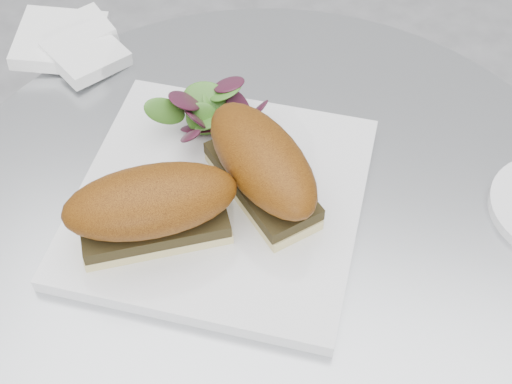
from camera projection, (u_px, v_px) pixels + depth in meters
table at (267, 339)px, 0.90m from camera, size 0.70×0.70×0.73m
plate at (220, 199)px, 0.72m from camera, size 0.29×0.29×0.02m
sandwich_left at (152, 207)px, 0.65m from camera, size 0.18×0.13×0.08m
sandwich_right at (262, 165)px, 0.68m from camera, size 0.16×0.17×0.08m
salad at (208, 114)px, 0.75m from camera, size 0.10×0.10×0.05m
napkin at (74, 50)px, 0.86m from camera, size 0.15×0.15×0.02m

